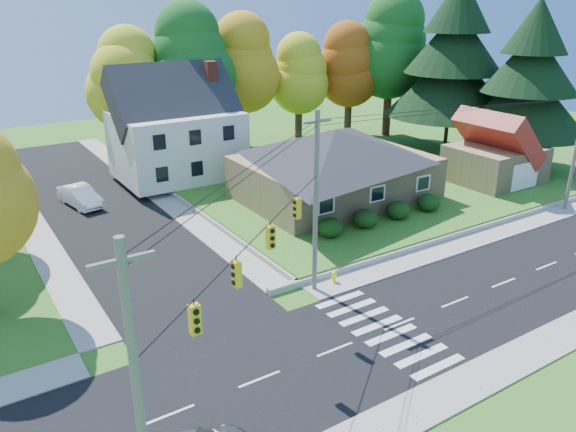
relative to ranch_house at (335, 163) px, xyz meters
name	(u,v)px	position (x,y,z in m)	size (l,w,h in m)	color
ground	(399,324)	(-8.00, -16.00, -3.27)	(120.00, 120.00, 0.00)	#3D7923
road_main	(399,324)	(-8.00, -16.00, -3.26)	(90.00, 8.00, 0.02)	black
road_cross	(94,204)	(-16.00, 10.00, -3.25)	(8.00, 44.00, 0.02)	black
sidewalk_north	(338,283)	(-8.00, -11.00, -3.23)	(90.00, 2.00, 0.08)	#9C9A90
sidewalk_south	(481,377)	(-8.00, -21.00, -3.23)	(90.00, 2.00, 0.08)	#9C9A90
lawn	(344,174)	(5.00, 5.00, -3.02)	(30.00, 30.00, 0.50)	#3D7923
ranch_house	(335,163)	(0.00, 0.00, 0.00)	(14.60, 10.60, 5.40)	tan
colonial_house	(177,130)	(-7.96, 12.00, 1.32)	(10.40, 8.40, 9.60)	silver
garage	(496,154)	(14.00, -4.01, -0.42)	(7.30, 6.30, 4.60)	tan
hedge_row	(382,214)	(-0.50, -6.20, -2.13)	(10.70, 1.70, 1.27)	#163A10
traffic_infrastructure	(385,220)	(-8.15, -14.65, 1.88)	(38.10, 10.66, 10.00)	#666059
tree_lot_0	(127,79)	(-10.00, 18.00, 5.04)	(6.72, 6.72, 12.51)	#3F2A19
tree_lot_1	(192,61)	(-4.00, 17.00, 6.35)	(7.84, 7.84, 14.60)	#3F2A19
tree_lot_2	(244,64)	(2.00, 18.00, 5.70)	(7.28, 7.28, 13.56)	#3F2A19
tree_lot_3	(299,74)	(8.00, 17.00, 4.39)	(6.16, 6.16, 11.47)	#3F2A19
tree_lot_4	(350,65)	(14.00, 16.00, 5.04)	(6.72, 6.72, 12.51)	#3F2A19
tree_lot_5	(391,46)	(18.00, 14.00, 7.00)	(8.40, 8.40, 15.64)	#3F2A19
conifer_east_a	(454,60)	(19.00, 6.00, 6.12)	(12.80, 12.80, 16.96)	#3F2A19
conifer_east_b	(529,80)	(20.00, -2.00, 5.01)	(11.20, 11.20, 14.84)	#3F2A19
white_car	(80,196)	(-16.97, 10.00, -2.45)	(1.69, 4.83, 1.59)	white
fire_hydrant	(334,278)	(-8.11, -10.77, -2.92)	(0.41, 0.32, 0.72)	yellow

